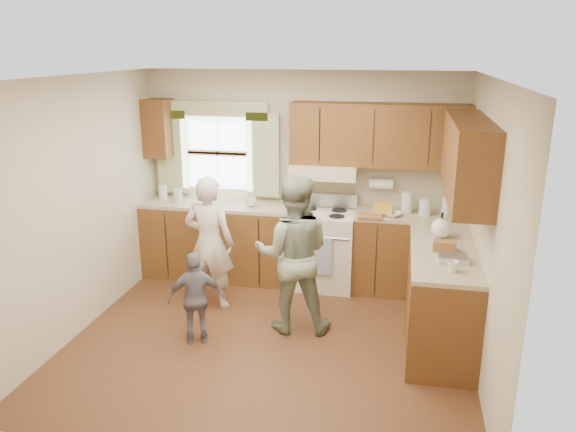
% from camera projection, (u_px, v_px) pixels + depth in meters
% --- Properties ---
extents(room, '(3.80, 3.80, 3.80)m').
position_uv_depth(room, '(269.00, 217.00, 5.14)').
color(room, '#4F3018').
rests_on(room, ground).
extents(kitchen_fixtures, '(3.80, 2.25, 2.15)m').
position_uv_depth(kitchen_fixtures, '(346.00, 229.00, 6.15)').
color(kitchen_fixtures, '#42240E').
rests_on(kitchen_fixtures, ground).
extents(stove, '(0.76, 0.67, 1.07)m').
position_uv_depth(stove, '(322.00, 247.00, 6.65)').
color(stove, silver).
rests_on(stove, ground).
extents(woman_left, '(0.54, 0.36, 1.47)m').
position_uv_depth(woman_left, '(209.00, 243.00, 6.00)').
color(woman_left, beige).
rests_on(woman_left, ground).
extents(woman_right, '(0.85, 0.71, 1.59)m').
position_uv_depth(woman_right, '(293.00, 254.00, 5.51)').
color(woman_right, '#2B432F').
rests_on(woman_right, ground).
extents(child, '(0.58, 0.40, 0.91)m').
position_uv_depth(child, '(196.00, 298.00, 5.33)').
color(child, slate).
rests_on(child, ground).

